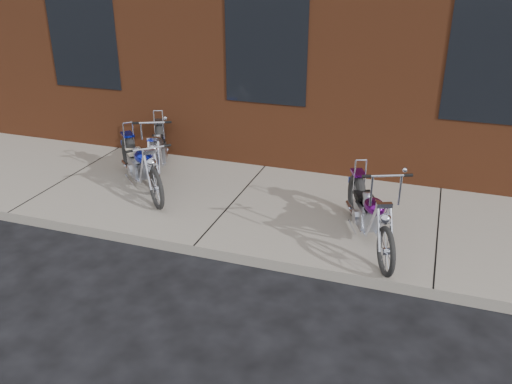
% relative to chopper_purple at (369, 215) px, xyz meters
% --- Properties ---
extents(ground, '(120.00, 120.00, 0.00)m').
position_rel_chopper_purple_xyz_m(ground, '(-2.12, -0.87, -0.53)').
color(ground, black).
rests_on(ground, ground).
extents(sidewalk, '(22.00, 3.00, 0.15)m').
position_rel_chopper_purple_xyz_m(sidewalk, '(-2.12, 0.63, -0.46)').
color(sidewalk, gray).
rests_on(sidewalk, ground).
extents(chopper_purple, '(0.91, 1.99, 1.18)m').
position_rel_chopper_purple_xyz_m(chopper_purple, '(0.00, 0.00, 0.00)').
color(chopper_purple, black).
rests_on(chopper_purple, sidewalk).
extents(chopper_blue, '(1.61, 1.58, 0.94)m').
position_rel_chopper_purple_xyz_m(chopper_blue, '(-3.68, 0.55, 0.01)').
color(chopper_blue, black).
rests_on(chopper_blue, sidewalk).
extents(chopper_third, '(0.98, 2.01, 1.10)m').
position_rel_chopper_purple_xyz_m(chopper_third, '(-3.74, 1.23, 0.01)').
color(chopper_third, black).
rests_on(chopper_third, sidewalk).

